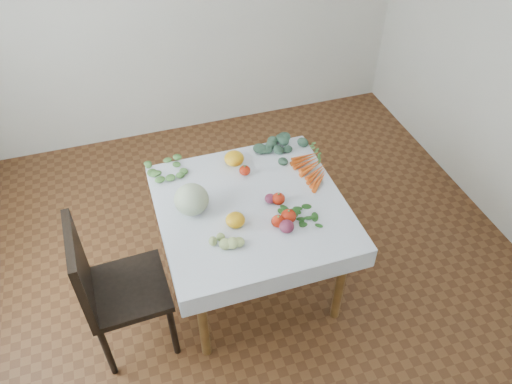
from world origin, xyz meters
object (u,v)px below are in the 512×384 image
(table, at_px, (252,216))
(chair, at_px, (108,285))
(heirloom_back, at_px, (234,158))
(carrot_bunch, at_px, (312,168))
(cabbage, at_px, (191,199))

(table, distance_m, chair, 0.94)
(table, xyz_separation_m, heirloom_back, (0.01, 0.41, 0.15))
(chair, height_order, carrot_bunch, chair)
(heirloom_back, height_order, carrot_bunch, heirloom_back)
(table, xyz_separation_m, cabbage, (-0.35, 0.06, 0.20))
(heirloom_back, bearing_deg, carrot_bunch, -25.17)
(table, relative_size, cabbage, 4.85)
(table, xyz_separation_m, carrot_bunch, (0.48, 0.19, 0.12))
(table, relative_size, heirloom_back, 7.57)
(table, distance_m, cabbage, 0.41)
(cabbage, distance_m, heirloom_back, 0.50)
(table, bearing_deg, cabbage, 170.08)
(chair, height_order, heirloom_back, chair)
(table, distance_m, carrot_bunch, 0.53)
(chair, bearing_deg, heirloom_back, 33.29)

